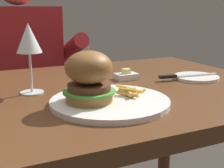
# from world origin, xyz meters

# --- Properties ---
(dining_table) EXTENTS (1.22, 0.79, 0.74)m
(dining_table) POSITION_xyz_m (0.00, 0.00, 0.64)
(dining_table) COLOR #56331C
(dining_table) RESTS_ON ground
(main_plate) EXTENTS (0.30, 0.30, 0.01)m
(main_plate) POSITION_xyz_m (0.02, -0.17, 0.75)
(main_plate) COLOR white
(main_plate) RESTS_ON dining_table
(burger_sandwich) EXTENTS (0.13, 0.13, 0.13)m
(burger_sandwich) POSITION_xyz_m (-0.04, -0.16, 0.82)
(burger_sandwich) COLOR #9E6B38
(burger_sandwich) RESTS_ON main_plate
(fries_pile) EXTENTS (0.09, 0.10, 0.02)m
(fries_pile) POSITION_xyz_m (0.08, -0.15, 0.76)
(fries_pile) COLOR #E0B251
(fries_pile) RESTS_ON main_plate
(wine_glass) EXTENTS (0.07, 0.07, 0.20)m
(wine_glass) POSITION_xyz_m (-0.14, 0.02, 0.89)
(wine_glass) COLOR silver
(wine_glass) RESTS_ON dining_table
(bread_plate) EXTENTS (0.15, 0.15, 0.01)m
(bread_plate) POSITION_xyz_m (0.40, -0.03, 0.74)
(bread_plate) COLOR white
(bread_plate) RESTS_ON dining_table
(table_knife) EXTENTS (0.22, 0.04, 0.01)m
(table_knife) POSITION_xyz_m (0.35, -0.03, 0.75)
(table_knife) COLOR silver
(table_knife) RESTS_ON bread_plate
(butter_dish) EXTENTS (0.07, 0.05, 0.04)m
(butter_dish) POSITION_xyz_m (0.18, 0.06, 0.75)
(butter_dish) COLOR white
(butter_dish) RESTS_ON dining_table
(diner_person) EXTENTS (0.51, 0.36, 1.18)m
(diner_person) POSITION_xyz_m (-0.06, 0.67, 0.56)
(diner_person) COLOR #282833
(diner_person) RESTS_ON ground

